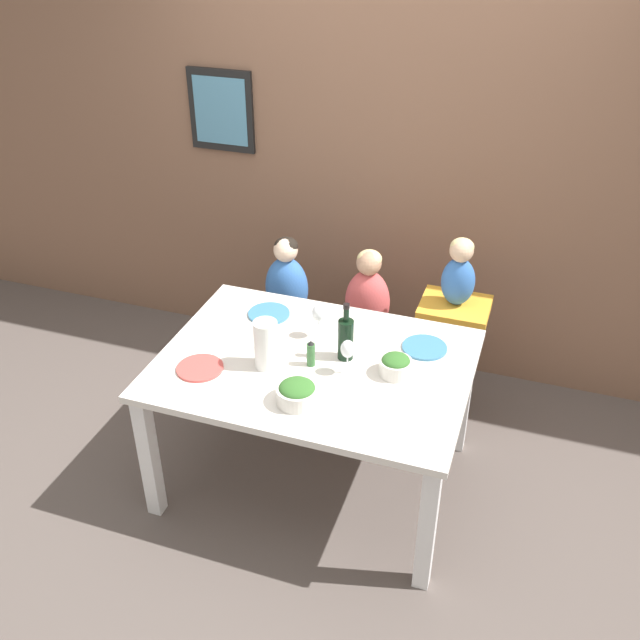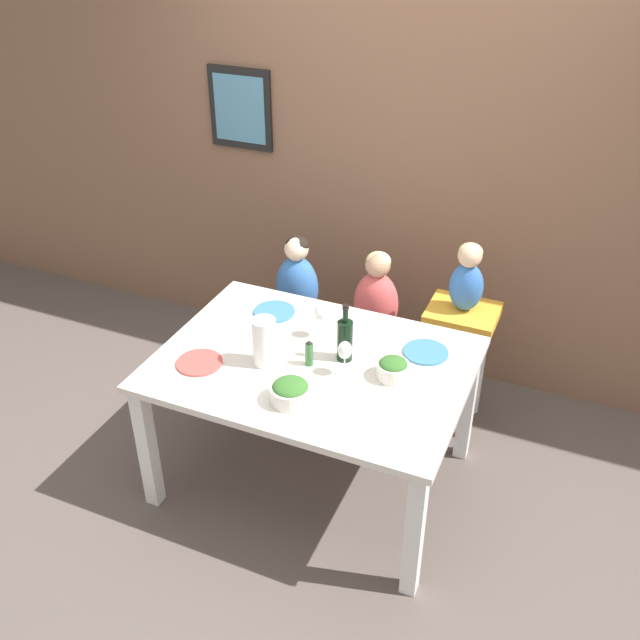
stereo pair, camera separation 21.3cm
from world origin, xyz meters
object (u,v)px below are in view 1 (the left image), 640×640
person_child_left (287,281)px  dinner_plate_front_left (200,368)px  paper_towel_roll (266,344)px  wine_glass_near (348,350)px  wine_bottle (346,338)px  salad_bowl_small (396,365)px  chair_far_left (288,327)px  person_baby_right (459,271)px  chair_far_center (366,342)px  chair_right_highchair (452,330)px  salad_bowl_large (297,393)px  dinner_plate_back_left (269,314)px  wine_glass_far (318,314)px  dinner_plate_back_right (425,347)px  person_child_center (368,295)px

person_child_left → dinner_plate_front_left: bearing=-93.1°
paper_towel_roll → wine_glass_near: 0.37m
wine_bottle → salad_bowl_small: 0.26m
chair_far_left → person_baby_right: person_baby_right is taller
chair_far_center → wine_glass_near: bearing=-81.3°
chair_right_highchair → person_child_left: 0.96m
wine_bottle → salad_bowl_small: wine_bottle is taller
chair_far_center → wine_glass_near: 0.91m
salad_bowl_large → dinner_plate_back_left: bearing=122.0°
person_baby_right → wine_bottle: bearing=-121.6°
wine_bottle → wine_glass_far: size_ratio=1.66×
salad_bowl_large → salad_bowl_small: bearing=43.5°
dinner_plate_front_left → dinner_plate_back_right: size_ratio=1.00×
person_child_left → person_child_center: (0.48, 0.00, 0.00)m
person_child_center → dinner_plate_front_left: 1.09m
chair_right_highchair → paper_towel_roll: paper_towel_roll is taller
chair_right_highchair → dinner_plate_back_left: size_ratio=3.42×
wine_bottle → wine_glass_near: size_ratio=1.66×
chair_right_highchair → wine_bottle: bearing=-121.6°
dinner_plate_front_left → person_child_center: bearing=61.2°
paper_towel_roll → dinner_plate_back_right: size_ratio=1.11×
paper_towel_roll → salad_bowl_large: 0.31m
wine_bottle → wine_glass_near: bearing=-68.8°
dinner_plate_front_left → paper_towel_roll: bearing=23.8°
chair_far_center → wine_glass_far: 0.71m
chair_far_left → dinner_plate_back_right: size_ratio=2.15×
person_child_left → dinner_plate_front_left: person_child_left is taller
chair_far_center → person_child_center: bearing=90.0°
person_child_center → wine_bottle: 0.68m
chair_far_left → chair_far_center: bearing=0.0°
wine_bottle → person_child_left: bearing=129.9°
dinner_plate_back_left → chair_far_left: bearing=99.0°
person_child_center → salad_bowl_large: (-0.02, -1.03, 0.08)m
salad_bowl_small → chair_far_left: bearing=138.6°
chair_right_highchair → dinner_plate_back_right: dinner_plate_back_right is taller
wine_bottle → wine_glass_far: wine_bottle is taller
wine_bottle → dinner_plate_back_left: size_ratio=1.36×
chair_right_highchair → person_baby_right: 0.36m
wine_bottle → dinner_plate_front_left: bearing=-153.3°
chair_far_left → wine_glass_near: wine_glass_near is taller
chair_far_left → dinner_plate_front_left: bearing=-93.1°
person_child_center → wine_glass_far: 0.56m
wine_glass_near → dinner_plate_front_left: 0.68m
person_child_center → wine_glass_near: size_ratio=2.84×
chair_far_left → dinner_plate_back_right: dinner_plate_back_right is taller
person_baby_right → wine_glass_near: 0.85m
person_child_left → salad_bowl_large: bearing=-66.4°
wine_glass_far → salad_bowl_small: size_ratio=1.17×
wine_glass_near → wine_glass_far: (-0.22, 0.24, 0.00)m
chair_right_highchair → paper_towel_roll: size_ratio=3.09×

